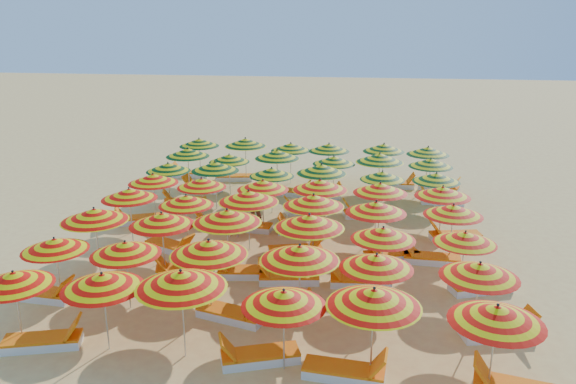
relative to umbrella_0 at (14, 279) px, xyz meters
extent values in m
plane|color=#F0C66B|center=(5.05, 7.14, -1.62)|extent=(120.00, 120.00, 0.00)
cylinder|color=silver|center=(0.00, 0.00, -0.75)|extent=(0.03, 0.03, 1.73)
cone|color=#E06800|center=(0.00, 0.00, 0.00)|extent=(2.28, 2.28, 0.33)
sphere|color=black|center=(0.00, 0.00, 0.19)|extent=(0.06, 0.06, 0.06)
cylinder|color=silver|center=(2.09, 0.06, -0.71)|extent=(0.03, 0.03, 1.81)
cone|color=#E06800|center=(2.09, 0.06, 0.07)|extent=(1.94, 1.94, 0.34)
sphere|color=black|center=(2.09, 0.06, 0.27)|extent=(0.06, 0.06, 0.06)
cylinder|color=silver|center=(3.90, 0.06, -0.62)|extent=(0.04, 0.04, 1.99)
cone|color=#E06800|center=(3.90, 0.06, 0.24)|extent=(2.34, 2.34, 0.38)
sphere|color=black|center=(3.90, 0.06, 0.46)|extent=(0.07, 0.07, 0.07)
cylinder|color=silver|center=(6.15, -0.10, -0.72)|extent=(0.03, 0.03, 1.79)
cone|color=#E06800|center=(6.15, -0.10, 0.05)|extent=(2.23, 2.23, 0.34)
sphere|color=black|center=(6.15, -0.10, 0.25)|extent=(0.06, 0.06, 0.06)
cylinder|color=silver|center=(7.98, -0.08, -0.64)|extent=(0.04, 0.04, 1.95)
cone|color=#E06800|center=(7.98, -0.08, 0.20)|extent=(2.50, 2.50, 0.37)
sphere|color=black|center=(7.98, -0.08, 0.42)|extent=(0.07, 0.07, 0.07)
cylinder|color=silver|center=(10.33, -0.24, -0.69)|extent=(0.04, 0.04, 1.86)
cone|color=#E06800|center=(10.33, -0.24, 0.12)|extent=(2.41, 2.41, 0.35)
sphere|color=black|center=(10.33, -0.24, 0.32)|extent=(0.06, 0.06, 0.06)
cylinder|color=silver|center=(-0.23, 2.07, -0.76)|extent=(0.03, 0.03, 1.72)
cone|color=#E06800|center=(-0.23, 2.07, -0.02)|extent=(2.25, 2.25, 0.33)
sphere|color=black|center=(-0.23, 2.07, 0.17)|extent=(0.06, 0.06, 0.06)
cylinder|color=silver|center=(1.77, 1.96, -0.73)|extent=(0.03, 0.03, 1.78)
cone|color=#E06800|center=(1.77, 1.96, 0.05)|extent=(2.27, 2.27, 0.34)
sphere|color=black|center=(1.77, 1.96, 0.24)|extent=(0.06, 0.06, 0.06)
cylinder|color=silver|center=(3.95, 1.96, -0.65)|extent=(0.04, 0.04, 1.94)
cone|color=#E06800|center=(3.95, 1.96, 0.20)|extent=(2.11, 2.11, 0.37)
sphere|color=black|center=(3.95, 1.96, 0.41)|extent=(0.06, 0.06, 0.06)
cylinder|color=silver|center=(6.20, 1.97, -0.64)|extent=(0.04, 0.04, 1.95)
cone|color=#E06800|center=(6.20, 1.97, 0.20)|extent=(2.06, 2.06, 0.37)
sphere|color=black|center=(6.20, 1.97, 0.41)|extent=(0.06, 0.06, 0.06)
cylinder|color=silver|center=(8.03, 2.08, -0.72)|extent=(0.03, 0.03, 1.79)
cone|color=#E06800|center=(8.03, 2.08, 0.05)|extent=(2.35, 2.35, 0.34)
sphere|color=black|center=(8.03, 2.08, 0.25)|extent=(0.06, 0.06, 0.06)
cylinder|color=silver|center=(10.37, 1.88, -0.71)|extent=(0.03, 0.03, 1.82)
cone|color=#E06800|center=(10.37, 1.88, 0.08)|extent=(2.36, 2.36, 0.35)
sphere|color=black|center=(10.37, 1.88, 0.28)|extent=(0.06, 0.06, 0.06)
cylinder|color=silver|center=(-0.02, 3.87, -0.65)|extent=(0.04, 0.04, 1.94)
cone|color=#E06800|center=(-0.02, 3.87, 0.19)|extent=(2.39, 2.39, 0.37)
sphere|color=black|center=(-0.02, 3.87, 0.41)|extent=(0.06, 0.06, 0.06)
cylinder|color=silver|center=(1.97, 3.96, -0.68)|extent=(0.04, 0.04, 1.87)
cone|color=#E06800|center=(1.97, 3.96, 0.13)|extent=(2.38, 2.38, 0.36)
sphere|color=black|center=(1.97, 3.96, 0.33)|extent=(0.06, 0.06, 0.06)
cylinder|color=silver|center=(3.82, 4.23, -0.63)|extent=(0.04, 0.04, 1.98)
cone|color=#E06800|center=(3.82, 4.23, 0.23)|extent=(2.62, 2.62, 0.38)
sphere|color=black|center=(3.82, 4.23, 0.44)|extent=(0.07, 0.07, 0.07)
cylinder|color=silver|center=(6.18, 4.18, -0.63)|extent=(0.04, 0.04, 1.97)
cone|color=#E06800|center=(6.18, 4.18, 0.22)|extent=(2.39, 2.39, 0.38)
sphere|color=black|center=(6.18, 4.18, 0.44)|extent=(0.07, 0.07, 0.07)
cylinder|color=silver|center=(8.21, 4.02, -0.73)|extent=(0.03, 0.03, 1.77)
cone|color=#E06800|center=(8.21, 4.02, 0.04)|extent=(2.31, 2.31, 0.34)
sphere|color=black|center=(8.21, 4.02, 0.23)|extent=(0.06, 0.06, 0.06)
cylinder|color=silver|center=(10.39, 4.21, -0.77)|extent=(0.03, 0.03, 1.70)
cone|color=#E06800|center=(10.39, 4.21, -0.03)|extent=(1.84, 1.84, 0.32)
sphere|color=black|center=(10.39, 4.21, 0.15)|extent=(0.06, 0.06, 0.06)
cylinder|color=silver|center=(-0.05, 6.30, -0.70)|extent=(0.03, 0.03, 1.83)
cone|color=#E06800|center=(-0.05, 6.30, 0.09)|extent=(1.88, 1.88, 0.35)
sphere|color=black|center=(-0.05, 6.30, 0.29)|extent=(0.06, 0.06, 0.06)
cylinder|color=silver|center=(2.00, 6.03, -0.73)|extent=(0.03, 0.03, 1.78)
cone|color=#E06800|center=(2.00, 6.03, 0.04)|extent=(1.82, 1.82, 0.34)
sphere|color=black|center=(2.00, 6.03, 0.24)|extent=(0.06, 0.06, 0.06)
cylinder|color=silver|center=(3.99, 6.27, -0.65)|extent=(0.04, 0.04, 1.94)
cone|color=#E06800|center=(3.99, 6.27, 0.20)|extent=(1.99, 1.99, 0.37)
sphere|color=black|center=(3.99, 6.27, 0.41)|extent=(0.06, 0.06, 0.06)
cylinder|color=silver|center=(6.09, 6.19, -0.65)|extent=(0.04, 0.04, 1.93)
cone|color=#E06800|center=(6.09, 6.19, 0.19)|extent=(2.21, 2.21, 0.37)
sphere|color=black|center=(6.09, 6.19, 0.40)|extent=(0.06, 0.06, 0.06)
cylinder|color=silver|center=(8.02, 6.01, -0.69)|extent=(0.04, 0.04, 1.86)
cone|color=#E06800|center=(8.02, 6.01, 0.12)|extent=(2.05, 2.05, 0.36)
sphere|color=black|center=(8.02, 6.01, 0.33)|extent=(0.06, 0.06, 0.06)
cylinder|color=silver|center=(10.33, 6.27, -0.72)|extent=(0.03, 0.03, 1.80)
cone|color=#E06800|center=(10.33, 6.27, 0.06)|extent=(1.87, 1.87, 0.34)
sphere|color=black|center=(10.33, 6.27, 0.25)|extent=(0.06, 0.06, 0.06)
cylinder|color=silver|center=(0.00, 8.27, -0.71)|extent=(0.03, 0.03, 1.81)
cone|color=#E06800|center=(0.00, 8.27, 0.07)|extent=(2.22, 2.22, 0.34)
sphere|color=black|center=(0.00, 8.27, 0.27)|extent=(0.06, 0.06, 0.06)
cylinder|color=silver|center=(1.85, 8.15, -0.74)|extent=(0.03, 0.03, 1.76)
cone|color=#E06800|center=(1.85, 8.15, 0.03)|extent=(2.09, 2.09, 0.34)
sphere|color=black|center=(1.85, 8.15, 0.22)|extent=(0.06, 0.06, 0.06)
cylinder|color=silver|center=(4.11, 8.04, -0.71)|extent=(0.03, 0.03, 1.81)
cone|color=#E06800|center=(4.11, 8.04, 0.08)|extent=(2.08, 2.08, 0.35)
sphere|color=black|center=(4.11, 8.04, 0.27)|extent=(0.06, 0.06, 0.06)
cylinder|color=silver|center=(6.10, 8.05, -0.66)|extent=(0.04, 0.04, 1.91)
cone|color=#E06800|center=(6.10, 8.05, 0.16)|extent=(2.50, 2.50, 0.36)
sphere|color=black|center=(6.10, 8.05, 0.37)|extent=(0.06, 0.06, 0.06)
cylinder|color=silver|center=(8.15, 8.16, -0.69)|extent=(0.04, 0.04, 1.85)
cone|color=#E06800|center=(8.15, 8.16, 0.11)|extent=(2.00, 2.00, 0.35)
sphere|color=black|center=(8.15, 8.16, 0.31)|extent=(0.06, 0.06, 0.06)
cylinder|color=silver|center=(10.21, 8.02, -0.69)|extent=(0.04, 0.04, 1.85)
cone|color=#E06800|center=(10.21, 8.02, 0.11)|extent=(2.19, 2.19, 0.35)
sphere|color=black|center=(10.21, 8.02, 0.31)|extent=(0.06, 0.06, 0.06)
cylinder|color=silver|center=(-0.13, 10.17, -0.74)|extent=(0.03, 0.03, 1.75)
cone|color=#6B7006|center=(-0.13, 10.17, 0.02)|extent=(2.01, 2.01, 0.33)
sphere|color=black|center=(-0.13, 10.17, 0.21)|extent=(0.06, 0.06, 0.06)
cylinder|color=silver|center=(1.80, 10.14, -0.68)|extent=(0.04, 0.04, 1.87)
cone|color=#6B7006|center=(1.80, 10.14, 0.13)|extent=(2.29, 2.29, 0.36)
sphere|color=black|center=(1.80, 10.14, 0.34)|extent=(0.06, 0.06, 0.06)
cylinder|color=silver|center=(4.05, 10.08, -0.75)|extent=(0.03, 0.03, 1.74)
cone|color=#6B7006|center=(4.05, 10.08, 0.01)|extent=(1.75, 1.75, 0.33)
sphere|color=black|center=(4.05, 10.08, 0.20)|extent=(0.06, 0.06, 0.06)
cylinder|color=silver|center=(5.95, 10.22, -0.66)|extent=(0.04, 0.04, 1.92)
cone|color=#6B7006|center=(5.95, 10.22, 0.17)|extent=(2.38, 2.38, 0.36)
sphere|color=black|center=(5.95, 10.22, 0.38)|extent=(0.06, 0.06, 0.06)
cylinder|color=silver|center=(8.25, 10.35, -0.77)|extent=(0.03, 0.03, 1.70)
cone|color=#6B7006|center=(8.25, 10.35, -0.03)|extent=(2.23, 2.23, 0.32)
sphere|color=black|center=(8.25, 10.35, 0.15)|extent=(0.06, 0.06, 0.06)
cylinder|color=silver|center=(10.22, 10.16, -0.74)|extent=(0.03, 0.03, 1.76)
cone|color=#6B7006|center=(10.22, 10.16, 0.03)|extent=(2.29, 2.29, 0.34)
sphere|color=black|center=(10.22, 10.16, 0.22)|extent=(0.06, 0.06, 0.06)
cylinder|color=silver|center=(-0.03, 12.30, -0.67)|extent=(0.04, 0.04, 1.89)
cone|color=#6B7006|center=(-0.03, 12.30, 0.14)|extent=(2.38, 2.38, 0.36)
sphere|color=black|center=(-0.03, 12.30, 0.35)|extent=(0.06, 0.06, 0.06)
cylinder|color=silver|center=(1.85, 12.11, -0.75)|extent=(0.03, 0.03, 1.73)
cone|color=#6B7006|center=(1.85, 12.11, 0.00)|extent=(1.98, 1.98, 0.33)
sphere|color=black|center=(1.85, 12.11, 0.19)|extent=(0.06, 0.06, 0.06)
cylinder|color=silver|center=(3.85, 12.44, -0.67)|extent=(0.04, 0.04, 1.90)
cone|color=#6B7006|center=(3.85, 12.44, 0.16)|extent=(1.92, 1.92, 0.36)
sphere|color=black|center=(3.85, 12.44, 0.37)|extent=(0.06, 0.06, 0.06)
cylinder|color=silver|center=(6.28, 12.26, -0.73)|extent=(0.03, 0.03, 1.77)
cone|color=#6B7006|center=(6.28, 12.26, 0.04)|extent=(2.12, 2.12, 0.34)
sphere|color=black|center=(6.28, 12.26, 0.23)|extent=(0.06, 0.06, 0.06)
cylinder|color=silver|center=(8.15, 12.23, -0.64)|extent=(0.04, 0.04, 1.96)
cone|color=#6B7006|center=(8.15, 12.23, 0.21)|extent=(2.30, 2.30, 0.37)
sphere|color=black|center=(8.15, 12.23, 0.43)|extent=(0.07, 0.07, 0.07)
cylinder|color=silver|center=(10.21, 12.35, -0.72)|extent=(0.03, 0.03, 1.79)
cone|color=#6B7006|center=(10.21, 12.35, 0.06)|extent=(2.38, 2.38, 0.34)
sphere|color=black|center=(10.21, 12.35, 0.25)|extent=(0.06, 0.06, 0.06)
cylinder|color=silver|center=(-0.20, 14.49, -0.68)|extent=(0.04, 0.04, 1.87)
cone|color=#6B7006|center=(-0.20, 14.49, 0.13)|extent=(2.10, 2.10, 0.36)
sphere|color=black|center=(-0.20, 14.49, 0.33)|extent=(0.06, 0.06, 0.06)
cylinder|color=silver|center=(2.02, 14.51, -0.65)|extent=(0.04, 0.04, 1.94)
cone|color=#6B7006|center=(2.02, 14.51, 0.20)|extent=(2.51, 2.51, 0.37)
sphere|color=black|center=(2.02, 14.51, 0.41)|extent=(0.06, 0.06, 0.06)
cylinder|color=silver|center=(4.17, 14.32, -0.70)|extent=(0.03, 0.03, 1.83)
cone|color=#6B7006|center=(4.17, 14.32, 0.09)|extent=(1.87, 1.87, 0.35)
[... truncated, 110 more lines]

